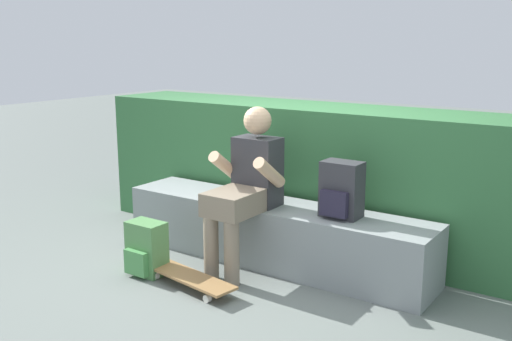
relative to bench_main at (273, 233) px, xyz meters
The scene contains 7 objects.
ground_plane 0.40m from the bench_main, 90.00° to the right, with size 24.00×24.00×0.00m, color slate.
bench_main is the anchor object (origin of this frame).
person_skater 0.49m from the bench_main, 113.09° to the right, with size 0.49×0.62×1.22m.
skateboard_near_person 0.79m from the bench_main, 107.03° to the right, with size 0.82×0.32×0.09m.
backpack_on_bench 0.72m from the bench_main, ahead, with size 0.28×0.23×0.40m.
backpack_on_ground 0.98m from the bench_main, 131.23° to the right, with size 0.28×0.23×0.40m.
hedge_row 0.77m from the bench_main, 77.70° to the left, with size 4.38×0.72×1.16m.
Camera 1 is at (2.36, -3.35, 1.71)m, focal length 41.44 mm.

